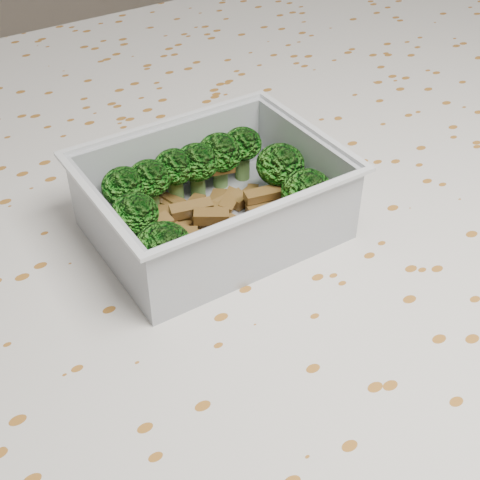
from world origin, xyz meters
TOP-DOWN VIEW (x-y plane):
  - dining_table at (0.00, 0.00)m, footprint 1.40×0.90m
  - tablecloth at (0.00, 0.00)m, footprint 1.46×0.96m
  - lunch_container at (0.01, 0.05)m, footprint 0.17×0.13m
  - broccoli_florets at (0.01, 0.06)m, footprint 0.15×0.11m
  - meat_pile at (0.01, 0.06)m, footprint 0.11×0.07m
  - sausage at (0.02, 0.01)m, footprint 0.15×0.03m

SIDE VIEW (x-z plane):
  - dining_table at x=0.00m, z-range 0.29..1.04m
  - tablecloth at x=0.00m, z-range 0.62..0.81m
  - meat_pile at x=0.01m, z-range 0.76..0.78m
  - sausage at x=0.02m, z-range 0.76..0.79m
  - lunch_container at x=0.01m, z-range 0.75..0.81m
  - broccoli_florets at x=0.01m, z-range 0.77..0.81m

